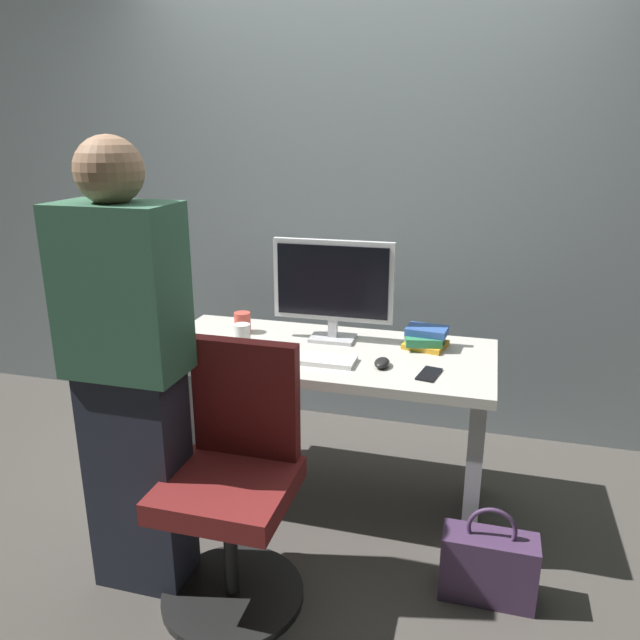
# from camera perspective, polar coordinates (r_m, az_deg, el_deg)

# --- Properties ---
(ground_plane) EXTENTS (9.00, 9.00, 0.00)m
(ground_plane) POSITION_cam_1_polar(r_m,az_deg,el_deg) (3.00, 0.27, -16.14)
(ground_plane) COLOR #4C4742
(wall_back) EXTENTS (6.40, 0.10, 3.00)m
(wall_back) POSITION_cam_1_polar(r_m,az_deg,el_deg) (3.39, 4.52, 14.73)
(wall_back) COLOR gray
(wall_back) RESTS_ON ground
(desk) EXTENTS (1.46, 0.68, 0.74)m
(desk) POSITION_cam_1_polar(r_m,az_deg,el_deg) (2.75, 0.28, -7.21)
(desk) COLOR beige
(desk) RESTS_ON ground
(office_chair) EXTENTS (0.52, 0.52, 0.94)m
(office_chair) POSITION_cam_1_polar(r_m,az_deg,el_deg) (2.29, -7.93, -15.20)
(office_chair) COLOR black
(office_chair) RESTS_ON ground
(person_at_desk) EXTENTS (0.40, 0.24, 1.64)m
(person_at_desk) POSITION_cam_1_polar(r_m,az_deg,el_deg) (2.23, -17.26, -4.85)
(person_at_desk) COLOR #262838
(person_at_desk) RESTS_ON ground
(monitor) EXTENTS (0.54, 0.14, 0.46)m
(monitor) POSITION_cam_1_polar(r_m,az_deg,el_deg) (2.71, 1.21, 3.27)
(monitor) COLOR silver
(monitor) RESTS_ON desk
(keyboard) EXTENTS (0.43, 0.13, 0.02)m
(keyboard) POSITION_cam_1_polar(r_m,az_deg,el_deg) (2.54, -1.51, -3.53)
(keyboard) COLOR white
(keyboard) RESTS_ON desk
(mouse) EXTENTS (0.06, 0.10, 0.03)m
(mouse) POSITION_cam_1_polar(r_m,az_deg,el_deg) (2.48, 5.77, -3.97)
(mouse) COLOR black
(mouse) RESTS_ON desk
(cup_near_keyboard) EXTENTS (0.07, 0.07, 0.10)m
(cup_near_keyboard) POSITION_cam_1_polar(r_m,az_deg,el_deg) (2.70, -7.23, -1.44)
(cup_near_keyboard) COLOR white
(cup_near_keyboard) RESTS_ON desk
(cup_by_monitor) EXTENTS (0.08, 0.08, 0.10)m
(cup_by_monitor) POSITION_cam_1_polar(r_m,az_deg,el_deg) (2.90, -7.21, -0.22)
(cup_by_monitor) COLOR #D84C3F
(cup_by_monitor) RESTS_ON desk
(book_stack) EXTENTS (0.20, 0.19, 0.09)m
(book_stack) POSITION_cam_1_polar(r_m,az_deg,el_deg) (2.71, 9.72, -1.65)
(book_stack) COLOR gold
(book_stack) RESTS_ON desk
(cell_phone) EXTENTS (0.10, 0.15, 0.01)m
(cell_phone) POSITION_cam_1_polar(r_m,az_deg,el_deg) (2.43, 10.09, -4.96)
(cell_phone) COLOR black
(cell_phone) RESTS_ON desk
(handbag) EXTENTS (0.34, 0.14, 0.38)m
(handbag) POSITION_cam_1_polar(r_m,az_deg,el_deg) (2.48, 15.34, -21.11)
(handbag) COLOR #4C3356
(handbag) RESTS_ON ground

